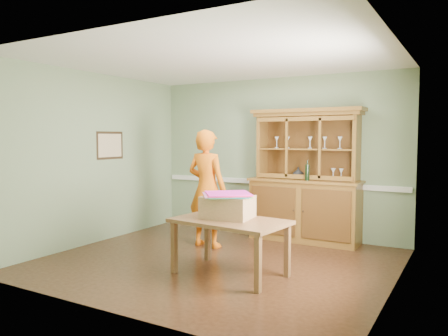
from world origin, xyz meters
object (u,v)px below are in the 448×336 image
Objects in this scene: dining_table at (230,226)px; person at (207,188)px; china_hutch at (305,195)px; cardboard_box at (228,207)px.

dining_table is 0.80× the size of person.
cardboard_box is (-0.27, -2.09, 0.07)m from china_hutch.
person is (-1.19, -1.11, 0.15)m from china_hutch.
china_hutch is 1.64m from person.
dining_table is 1.48m from person.
cardboard_box is at bearing 135.48° from person.
cardboard_box is 0.33× the size of person.
person is at bearing -136.93° from china_hutch.
china_hutch is at bearing 91.00° from dining_table.
cardboard_box is (-0.08, 0.08, 0.22)m from dining_table.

